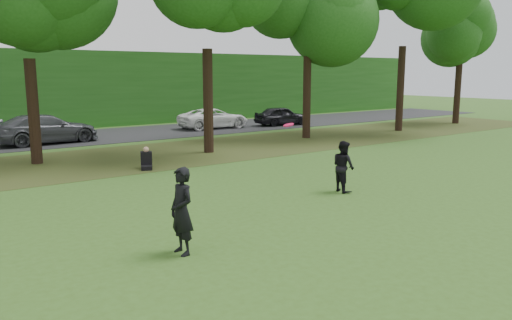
{
  "coord_description": "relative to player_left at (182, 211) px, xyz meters",
  "views": [
    {
      "loc": [
        -7.51,
        -7.06,
        3.58
      ],
      "look_at": [
        0.16,
        3.42,
        1.3
      ],
      "focal_mm": 35.0,
      "sensor_mm": 36.0,
      "label": 1
    }
  ],
  "objects": [
    {
      "name": "street",
      "position": [
        3.07,
        19.5,
        -0.87
      ],
      "size": [
        70.0,
        7.0,
        0.02
      ],
      "primitive_type": "cube",
      "color": "black",
      "rests_on": "ground"
    },
    {
      "name": "leaf_litter",
      "position": [
        3.07,
        11.5,
        -0.88
      ],
      "size": [
        60.0,
        7.0,
        0.01
      ],
      "primitive_type": "cube",
      "color": "#443D18",
      "rests_on": "ground"
    },
    {
      "name": "ground",
      "position": [
        3.07,
        -1.5,
        -0.88
      ],
      "size": [
        120.0,
        120.0,
        0.0
      ],
      "primitive_type": "plane",
      "color": "#315119",
      "rests_on": "ground"
    },
    {
      "name": "frisbee",
      "position": [
        3.77,
        1.25,
        1.38
      ],
      "size": [
        0.33,
        0.34,
        0.11
      ],
      "color": "#EA1353",
      "rests_on": "ground"
    },
    {
      "name": "far_hedge",
      "position": [
        3.07,
        25.5,
        1.62
      ],
      "size": [
        70.0,
        3.0,
        5.0
      ],
      "primitive_type": "cube",
      "color": "#1F5117",
      "rests_on": "ground"
    },
    {
      "name": "seated_person",
      "position": [
        3.15,
        8.81,
        -0.57
      ],
      "size": [
        0.67,
        0.83,
        0.83
      ],
      "rotation": [
        0.0,
        0.0,
        -0.41
      ],
      "color": "black",
      "rests_on": "ground"
    },
    {
      "name": "player_right",
      "position": [
        6.47,
        1.85,
        -0.1
      ],
      "size": [
        0.72,
        0.86,
        1.56
      ],
      "primitive_type": "imported",
      "rotation": [
        0.0,
        0.0,
        1.38
      ],
      "color": "black",
      "rests_on": "ground"
    },
    {
      "name": "parked_cars",
      "position": [
        1.85,
        18.25,
        -0.16
      ],
      "size": [
        34.4,
        3.64,
        1.49
      ],
      "color": "black",
      "rests_on": "street"
    },
    {
      "name": "player_left",
      "position": [
        0.0,
        0.0,
        0.0
      ],
      "size": [
        0.45,
        0.66,
        1.76
      ],
      "primitive_type": "imported",
      "rotation": [
        0.0,
        0.0,
        -1.53
      ],
      "color": "black",
      "rests_on": "ground"
    }
  ]
}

